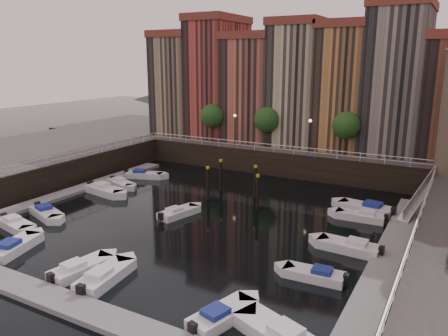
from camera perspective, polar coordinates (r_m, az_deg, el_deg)
The scene contains 27 objects.
ground at distance 40.52m, azimuth -2.42°, elevation -6.20°, with size 200.00×200.00×0.00m, color black.
quay_far at distance 62.95m, azimuth 9.99°, elevation 2.34°, with size 80.00×20.00×3.00m, color black.
dock_left at distance 49.81m, azimuth -19.19°, elevation -2.90°, with size 2.00×28.00×0.35m, color gray.
dock_right at distance 34.50m, azimuth 20.69°, elevation -10.55°, with size 2.00×28.00×0.35m, color gray.
dock_near at distance 28.71m, azimuth -21.10°, elevation -15.75°, with size 30.00×2.00×0.35m, color gray.
mountains at distance 143.69m, azimuth 22.11°, elevation 10.56°, with size 145.00×100.00×18.00m.
far_terrace at distance 58.40m, azimuth 12.68°, elevation 10.69°, with size 48.70×10.30×17.50m.
promenade_trees at distance 55.38m, azimuth 6.22°, elevation 6.23°, with size 21.20×3.20×5.20m.
street_lamps at distance 54.44m, azimuth 6.11°, elevation 5.37°, with size 10.36×0.36×4.18m.
railings at distance 43.48m, azimuth 0.88°, elevation 0.44°, with size 36.08×34.04×0.52m.
gangway at distance 44.17m, azimuth 24.24°, elevation -3.12°, with size 2.78×8.32×3.73m.
mooring_pilings at distance 44.66m, azimuth 1.42°, elevation -2.04°, with size 6.50×4.13×3.78m.
boat_left_0 at distance 41.47m, azimuth -25.64°, elevation -6.64°, with size 4.56×2.39×1.02m.
boat_left_1 at distance 43.22m, azimuth -22.21°, elevation -5.46°, with size 4.70×2.99×1.06m.
boat_left_2 at distance 48.41m, azimuth -15.35°, elevation -2.81°, with size 5.36×2.63×1.20m.
boat_left_3 at distance 50.81m, azimuth -13.31°, elevation -1.98°, with size 4.36×2.77×0.98m.
boat_left_4 at distance 53.91m, azimuth -10.45°, elevation -0.88°, with size 4.77×3.10×1.08m.
boat_right_0 at distance 23.89m, azimuth 7.07°, elevation -20.75°, with size 5.24×3.47×1.18m.
boat_right_1 at distance 29.91m, azimuth 11.84°, elevation -13.48°, with size 4.24×1.75×0.96m.
boat_right_2 at distance 34.44m, azimuth 16.13°, elevation -9.85°, with size 4.90×2.02×1.11m.
boat_right_3 at distance 41.16m, azimuth 17.50°, elevation -6.02°, with size 4.51×1.80×1.03m.
boat_right_4 at distance 43.24m, azimuth 18.14°, elevation -5.03°, with size 5.34×2.61×1.20m.
boat_near_0 at distance 36.64m, azimuth -25.73°, elevation -9.26°, with size 2.88×4.94×1.11m.
boat_near_1 at distance 31.55m, azimuth -18.27°, elevation -12.34°, with size 2.28×4.70×1.06m.
boat_near_2 at distance 30.02m, azimuth -15.32°, elevation -13.48°, with size 2.31×4.96×1.12m.
boat_near_3 at distance 25.23m, azimuth -0.33°, elevation -18.69°, with size 2.73×4.60×1.03m.
boat_extra_987 at distance 40.42m, azimuth -6.01°, elevation -5.81°, with size 2.51×4.44×0.99m.
Camera 1 is at (19.92, -32.40, 13.96)m, focal length 35.00 mm.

